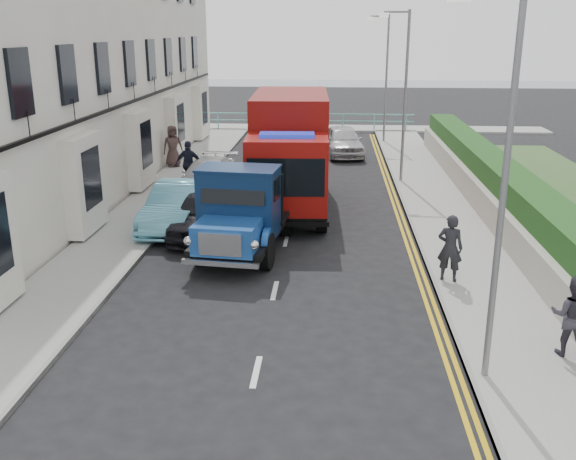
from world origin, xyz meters
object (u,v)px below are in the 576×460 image
Objects in this scene: parked_car_front at (205,213)px; bedford_lorry at (241,216)px; lamp_mid at (403,87)px; lamp_far at (384,71)px; pedestrian_east_near at (450,248)px; lamp_near at (498,171)px; red_lorry at (290,149)px.

bedford_lorry is at bearing -50.92° from parked_car_front.
lamp_far is at bearing 90.00° from lamp_mid.
lamp_near is at bearing 104.62° from pedestrian_east_near.
pedestrian_east_near is at bearing 87.30° from lamp_near.
lamp_mid is 10.00m from lamp_far.
lamp_near is 26.00m from lamp_far.
pedestrian_east_near is (4.55, -7.24, -1.16)m from red_lorry.
lamp_mid is 1.23× the size of bedford_lorry.
lamp_far is 21.48m from pedestrian_east_near.
lamp_mid is at bearing 40.91° from red_lorry.
lamp_mid is 1.00× the size of lamp_far.
pedestrian_east_near is at bearing -11.07° from bedford_lorry.
lamp_mid is 1.64× the size of parked_car_front.
pedestrian_east_near is (0.22, 4.73, -3.01)m from lamp_near.
lamp_near is at bearing -90.00° from lamp_far.
lamp_near is 4.02× the size of pedestrian_east_near.
lamp_far is 20.40m from bedford_lorry.
lamp_mid is (0.00, 16.00, 0.00)m from lamp_near.
lamp_mid is 6.19m from red_lorry.
bedford_lorry is (-5.35, 6.51, -2.80)m from lamp_near.
lamp_near is 1.64× the size of parked_car_front.
lamp_mid is 11.67m from pedestrian_east_near.
bedford_lorry is 5.86m from pedestrian_east_near.
red_lorry reaches higher than bedford_lorry.
parked_car_front is 2.45× the size of pedestrian_east_near.
lamp_far is at bearing -72.09° from pedestrian_east_near.
lamp_far reaches higher than pedestrian_east_near.
parked_car_front is at bearing -10.43° from pedestrian_east_near.
red_lorry is at bearing -40.56° from pedestrian_east_near.
lamp_near is at bearing -72.20° from red_lorry.
lamp_mid is 10.69m from parked_car_front.
lamp_near reaches higher than parked_car_front.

